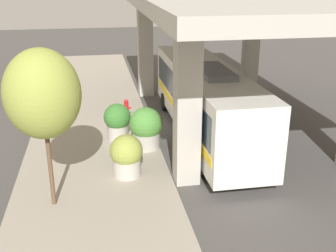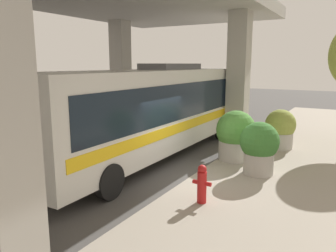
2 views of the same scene
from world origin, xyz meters
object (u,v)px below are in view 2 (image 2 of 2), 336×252
(planter_front, at_px, (236,136))
(planter_back, at_px, (280,129))
(fire_hydrant, at_px, (202,184))
(bus, at_px, (156,107))
(planter_middle, at_px, (259,147))

(planter_front, distance_m, planter_back, 2.85)
(planter_back, bearing_deg, fire_hydrant, 85.30)
(bus, xyz_separation_m, fire_hydrant, (-3.50, 3.34, -1.44))
(bus, relative_size, fire_hydrant, 11.73)
(fire_hydrant, xyz_separation_m, planter_middle, (-0.67, -3.06, 0.41))
(fire_hydrant, height_order, planter_front, planter_front)
(fire_hydrant, bearing_deg, planter_front, -82.86)
(bus, relative_size, planter_back, 7.22)
(bus, distance_m, planter_middle, 4.31)
(planter_middle, xyz_separation_m, planter_back, (0.10, -3.86, -0.07))
(planter_back, bearing_deg, planter_middle, 91.54)
(planter_front, bearing_deg, bus, 17.70)
(planter_middle, bearing_deg, planter_front, -45.54)
(fire_hydrant, xyz_separation_m, planter_front, (0.54, -4.29, 0.42))
(planter_front, xyz_separation_m, planter_middle, (-1.21, 1.23, -0.02))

